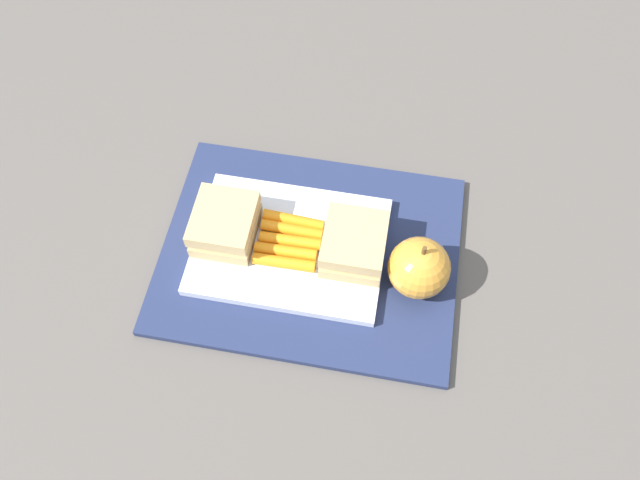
% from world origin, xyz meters
% --- Properties ---
extents(ground_plane, '(2.40, 2.40, 0.00)m').
position_xyz_m(ground_plane, '(0.00, 0.00, 0.00)').
color(ground_plane, '#56514C').
extents(lunchbag_mat, '(0.36, 0.28, 0.01)m').
position_xyz_m(lunchbag_mat, '(0.00, 0.00, 0.01)').
color(lunchbag_mat, navy).
rests_on(lunchbag_mat, ground_plane).
extents(food_tray, '(0.23, 0.17, 0.01)m').
position_xyz_m(food_tray, '(-0.03, 0.00, 0.02)').
color(food_tray, white).
rests_on(food_tray, lunchbag_mat).
extents(sandwich_half_left, '(0.07, 0.08, 0.04)m').
position_xyz_m(sandwich_half_left, '(-0.10, 0.00, 0.04)').
color(sandwich_half_left, tan).
rests_on(sandwich_half_left, food_tray).
extents(sandwich_half_right, '(0.07, 0.08, 0.04)m').
position_xyz_m(sandwich_half_right, '(0.05, 0.00, 0.04)').
color(sandwich_half_right, tan).
rests_on(sandwich_half_right, food_tray).
extents(carrot_sticks_bundle, '(0.08, 0.07, 0.02)m').
position_xyz_m(carrot_sticks_bundle, '(-0.03, -0.00, 0.03)').
color(carrot_sticks_bundle, orange).
rests_on(carrot_sticks_bundle, food_tray).
extents(apple, '(0.07, 0.07, 0.08)m').
position_xyz_m(apple, '(0.13, -0.02, 0.05)').
color(apple, gold).
rests_on(apple, lunchbag_mat).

